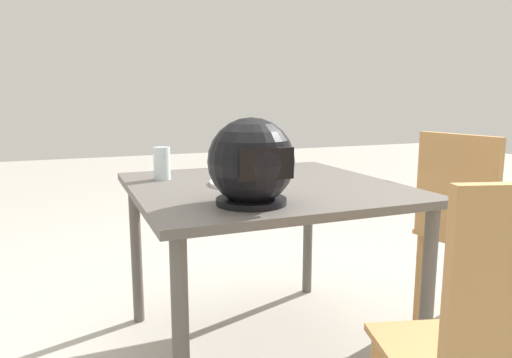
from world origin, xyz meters
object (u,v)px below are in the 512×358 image
Objects in this scene: pizza at (249,178)px; chair_side at (467,224)px; drinking_glass at (162,163)px; chair_far at (503,358)px; dining_table at (264,203)px; motorcycle_helmet at (251,163)px.

chair_side is at bearing 165.45° from pizza.
drinking_glass is at bearing -37.58° from pizza.
chair_far reaches higher than pizza.
drinking_glass is 1.41m from chair_far.
dining_table is 0.12m from pizza.
dining_table is at bearing -84.36° from chair_far.
chair_far is at bearing 47.45° from chair_side.
drinking_glass is (0.35, -0.26, 0.15)m from dining_table.
motorcycle_helmet is (0.18, 0.31, 0.21)m from dining_table.
chair_far is (-0.28, 0.73, -0.33)m from motorcycle_helmet.
dining_table is at bearing -119.34° from motorcycle_helmet.
pizza is 1.11m from chair_far.
pizza is (0.05, -0.03, 0.10)m from dining_table.
motorcycle_helmet is (0.13, 0.34, 0.11)m from pizza.
motorcycle_helmet is 1.11m from chair_side.
drinking_glass reaches higher than dining_table.
chair_far is (-0.46, 1.31, -0.27)m from drinking_glass.
drinking_glass is 1.34m from chair_side.
pizza is at bearing -14.55° from chair_side.
chair_side is 1.00× the size of chair_far.
drinking_glass is at bearing -36.50° from dining_table.
dining_table is at bearing 143.50° from drinking_glass.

